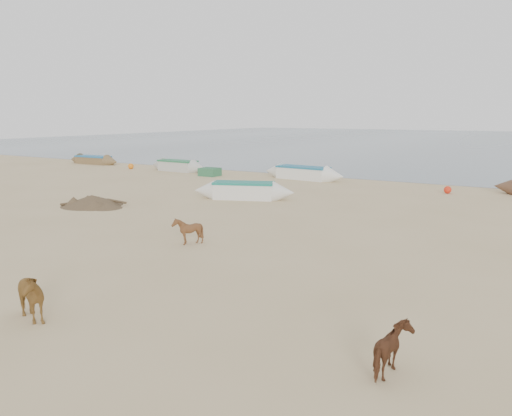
{
  "coord_description": "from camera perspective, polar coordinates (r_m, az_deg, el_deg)",
  "views": [
    {
      "loc": [
        9.78,
        -12.41,
        4.6
      ],
      "look_at": [
        0.0,
        4.0,
        1.0
      ],
      "focal_mm": 35.0,
      "sensor_mm": 36.0,
      "label": 1
    }
  ],
  "objects": [
    {
      "name": "ground",
      "position": [
        16.46,
        -7.18,
        -5.64
      ],
      "size": [
        140.0,
        140.0,
        0.0
      ],
      "primitive_type": "plane",
      "color": "tan",
      "rests_on": "ground"
    },
    {
      "name": "near_canoe",
      "position": [
        27.43,
        -1.41,
        2.01
      ],
      "size": [
        5.66,
        3.17,
        0.95
      ],
      "primitive_type": null,
      "rotation": [
        0.0,
        0.0,
        0.37
      ],
      "color": "white",
      "rests_on": "ground"
    },
    {
      "name": "sea",
      "position": [
        95.03,
        25.05,
        6.9
      ],
      "size": [
        160.0,
        160.0,
        0.0
      ],
      "primitive_type": "plane",
      "color": "slate",
      "rests_on": "ground"
    },
    {
      "name": "calf_right",
      "position": [
        9.52,
        15.54,
        -15.47
      ],
      "size": [
        1.07,
        1.15,
        0.93
      ],
      "primitive_type": "imported",
      "rotation": [
        0.0,
        0.0,
        1.94
      ],
      "color": "#57301C",
      "rests_on": "ground"
    },
    {
      "name": "waterline_canoes",
      "position": [
        34.01,
        14.19,
        3.31
      ],
      "size": [
        61.27,
        3.86,
        0.93
      ],
      "color": "brown",
      "rests_on": "ground"
    },
    {
      "name": "beach_clutter",
      "position": [
        32.56,
        20.88,
        2.37
      ],
      "size": [
        45.71,
        5.32,
        0.64
      ],
      "color": "#2F6A44",
      "rests_on": "ground"
    },
    {
      "name": "debris_pile",
      "position": [
        26.9,
        -18.24,
        0.86
      ],
      "size": [
        3.96,
        3.96,
        0.53
      ],
      "primitive_type": "cone",
      "rotation": [
        0.0,
        0.0,
        0.35
      ],
      "color": "brown",
      "rests_on": "ground"
    },
    {
      "name": "calf_front",
      "position": [
        18.01,
        -7.81,
        -2.59
      ],
      "size": [
        1.04,
        0.96,
        1.0
      ],
      "primitive_type": "imported",
      "rotation": [
        0.0,
        0.0,
        -1.38
      ],
      "color": "#58341C",
      "rests_on": "ground"
    },
    {
      "name": "cow_adult",
      "position": [
        12.48,
        -24.81,
        -9.1
      ],
      "size": [
        1.5,
        0.93,
        1.17
      ],
      "primitive_type": "imported",
      "rotation": [
        0.0,
        0.0,
        1.35
      ],
      "color": "olive",
      "rests_on": "ground"
    }
  ]
}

